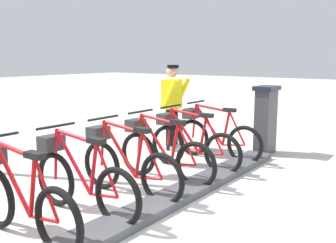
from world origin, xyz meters
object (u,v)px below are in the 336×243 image
object	(u,v)px
bike_docked_0	(214,135)
bike_docked_3	(126,164)
payment_kiosk	(265,119)
bike_docked_5	(19,198)
bike_docked_2	(161,152)
bike_docked_1	(190,143)
bike_docked_4	(80,179)
worker_near_rack	(172,104)

from	to	relation	value
bike_docked_0	bike_docked_3	distance (m)	2.32
payment_kiosk	bike_docked_5	distance (m)	4.83
bike_docked_5	bike_docked_2	bearing A→B (deg)	-90.00
bike_docked_0	bike_docked_1	bearing A→B (deg)	90.00
bike_docked_0	bike_docked_4	xyz separation A→B (m)	(-0.00, 3.09, -0.00)
bike_docked_0	bike_docked_2	distance (m)	1.55
bike_docked_2	bike_docked_3	bearing A→B (deg)	90.00
bike_docked_0	bike_docked_5	bearing A→B (deg)	90.00
bike_docked_1	worker_near_rack	distance (m)	1.44
bike_docked_4	payment_kiosk	bearing A→B (deg)	-98.10
bike_docked_0	worker_near_rack	distance (m)	1.13
bike_docked_1	bike_docked_4	world-z (taller)	same
bike_docked_4	worker_near_rack	xyz separation A→B (m)	(1.01, -3.23, 0.48)
bike_docked_0	bike_docked_3	xyz separation A→B (m)	(-0.00, 2.32, -0.00)
worker_near_rack	bike_docked_2	bearing A→B (deg)	121.07
bike_docked_1	bike_docked_3	world-z (taller)	same
bike_docked_0	bike_docked_5	world-z (taller)	same
bike_docked_0	bike_docked_2	xyz separation A→B (m)	(-0.00, 1.55, -0.00)
bike_docked_3	worker_near_rack	distance (m)	2.70
payment_kiosk	bike_docked_4	size ratio (longest dim) A/B	0.74
bike_docked_0	bike_docked_2	size ratio (longest dim) A/B	1.00
bike_docked_3	bike_docked_2	bearing A→B (deg)	-90.00
payment_kiosk	bike_docked_3	xyz separation A→B (m)	(0.57, 3.24, -0.24)
bike_docked_2	bike_docked_3	world-z (taller)	same
payment_kiosk	bike_docked_4	distance (m)	4.06
bike_docked_0	bike_docked_4	size ratio (longest dim) A/B	1.00
bike_docked_1	bike_docked_5	bearing A→B (deg)	90.00
payment_kiosk	bike_docked_2	size ratio (longest dim) A/B	0.74
bike_docked_1	bike_docked_3	size ratio (longest dim) A/B	1.00
bike_docked_2	bike_docked_3	size ratio (longest dim) A/B	1.00
bike_docked_0	bike_docked_5	xyz separation A→B (m)	(-0.00, 3.87, -0.00)
bike_docked_5	worker_near_rack	world-z (taller)	worker_near_rack
bike_docked_4	bike_docked_5	bearing A→B (deg)	90.00
bike_docked_0	worker_near_rack	bearing A→B (deg)	-7.60
bike_docked_0	bike_docked_1	world-z (taller)	same
bike_docked_3	bike_docked_5	bearing A→B (deg)	90.00
bike_docked_1	bike_docked_2	distance (m)	0.77
payment_kiosk	bike_docked_4	world-z (taller)	payment_kiosk
bike_docked_0	bike_docked_5	size ratio (longest dim) A/B	1.00
bike_docked_0	bike_docked_5	distance (m)	3.87
bike_docked_2	bike_docked_5	world-z (taller)	same
bike_docked_2	payment_kiosk	bearing A→B (deg)	-103.03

